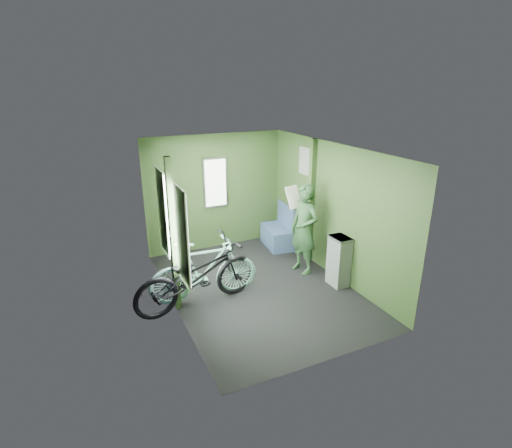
{
  "coord_description": "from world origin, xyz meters",
  "views": [
    {
      "loc": [
        -2.55,
        -5.29,
        3.26
      ],
      "look_at": [
        0.0,
        0.1,
        1.1
      ],
      "focal_mm": 28.0,
      "sensor_mm": 36.0,
      "label": 1
    }
  ],
  "objects_px": {
    "waste_box": "(339,261)",
    "bicycle_mint": "(206,299)",
    "bench_seat": "(278,234)",
    "bicycle_black": "(199,306)",
    "passenger": "(304,229)"
  },
  "relations": [
    {
      "from": "bicycle_mint",
      "to": "waste_box",
      "type": "height_order",
      "value": "waste_box"
    },
    {
      "from": "bench_seat",
      "to": "passenger",
      "type": "bearing_deg",
      "value": -89.68
    },
    {
      "from": "bench_seat",
      "to": "waste_box",
      "type": "bearing_deg",
      "value": -79.12
    },
    {
      "from": "passenger",
      "to": "waste_box",
      "type": "xyz_separation_m",
      "value": [
        0.27,
        -0.69,
        -0.37
      ]
    },
    {
      "from": "bicycle_black",
      "to": "bicycle_mint",
      "type": "height_order",
      "value": "bicycle_black"
    },
    {
      "from": "bicycle_mint",
      "to": "waste_box",
      "type": "distance_m",
      "value": 2.27
    },
    {
      "from": "bicycle_black",
      "to": "bench_seat",
      "type": "relative_size",
      "value": 2.28
    },
    {
      "from": "bicycle_mint",
      "to": "bench_seat",
      "type": "height_order",
      "value": "bench_seat"
    },
    {
      "from": "waste_box",
      "to": "bicycle_black",
      "type": "bearing_deg",
      "value": 171.55
    },
    {
      "from": "bicycle_black",
      "to": "passenger",
      "type": "bearing_deg",
      "value": -89.28
    },
    {
      "from": "waste_box",
      "to": "bicycle_mint",
      "type": "bearing_deg",
      "value": 167.52
    },
    {
      "from": "waste_box",
      "to": "bench_seat",
      "type": "distance_m",
      "value": 1.91
    },
    {
      "from": "bicycle_black",
      "to": "bicycle_mint",
      "type": "relative_size",
      "value": 1.17
    },
    {
      "from": "bench_seat",
      "to": "bicycle_black",
      "type": "bearing_deg",
      "value": -137.39
    },
    {
      "from": "bicycle_black",
      "to": "bench_seat",
      "type": "xyz_separation_m",
      "value": [
        2.2,
        1.56,
        0.26
      ]
    }
  ]
}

